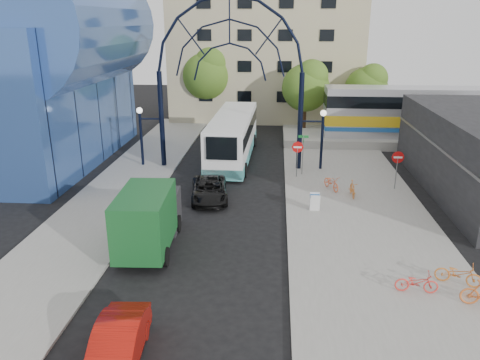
# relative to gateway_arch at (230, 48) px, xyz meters

# --- Properties ---
(ground) EXTENTS (120.00, 120.00, 0.00)m
(ground) POSITION_rel_gateway_arch_xyz_m (0.00, -14.00, -8.56)
(ground) COLOR black
(ground) RESTS_ON ground
(sidewalk_east) EXTENTS (8.00, 56.00, 0.12)m
(sidewalk_east) POSITION_rel_gateway_arch_xyz_m (8.00, -10.00, -8.50)
(sidewalk_east) COLOR gray
(sidewalk_east) RESTS_ON ground
(plaza_west) EXTENTS (5.00, 50.00, 0.12)m
(plaza_west) POSITION_rel_gateway_arch_xyz_m (-6.50, -8.00, -8.50)
(plaza_west) COLOR gray
(plaza_west) RESTS_ON ground
(gateway_arch) EXTENTS (13.64, 0.44, 12.10)m
(gateway_arch) POSITION_rel_gateway_arch_xyz_m (0.00, 0.00, 0.00)
(gateway_arch) COLOR black
(gateway_arch) RESTS_ON ground
(stop_sign) EXTENTS (0.80, 0.07, 2.50)m
(stop_sign) POSITION_rel_gateway_arch_xyz_m (4.80, -2.00, -6.56)
(stop_sign) COLOR slate
(stop_sign) RESTS_ON sidewalk_east
(do_not_enter_sign) EXTENTS (0.76, 0.07, 2.48)m
(do_not_enter_sign) POSITION_rel_gateway_arch_xyz_m (11.00, -4.00, -6.58)
(do_not_enter_sign) COLOR slate
(do_not_enter_sign) RESTS_ON sidewalk_east
(street_name_sign) EXTENTS (0.70, 0.70, 2.80)m
(street_name_sign) POSITION_rel_gateway_arch_xyz_m (5.20, -1.40, -6.43)
(street_name_sign) COLOR slate
(street_name_sign) RESTS_ON sidewalk_east
(sandwich_board) EXTENTS (0.55, 0.61, 0.99)m
(sandwich_board) POSITION_rel_gateway_arch_xyz_m (5.60, -8.02, -7.81)
(sandwich_board) COLOR white
(sandwich_board) RESTS_ON sidewalk_east
(transit_hall) EXTENTS (16.50, 18.00, 14.50)m
(transit_hall) POSITION_rel_gateway_arch_xyz_m (-15.30, 1.00, -1.86)
(transit_hall) COLOR #32549A
(transit_hall) RESTS_ON ground
(apartment_block) EXTENTS (20.00, 12.10, 14.00)m
(apartment_block) POSITION_rel_gateway_arch_xyz_m (2.00, 20.97, -1.55)
(apartment_block) COLOR #C0B685
(apartment_block) RESTS_ON ground
(train_platform) EXTENTS (32.00, 5.00, 0.80)m
(train_platform) POSITION_rel_gateway_arch_xyz_m (20.00, 8.00, -8.16)
(train_platform) COLOR gray
(train_platform) RESTS_ON ground
(train_car) EXTENTS (25.10, 3.05, 4.20)m
(train_car) POSITION_rel_gateway_arch_xyz_m (20.00, 8.00, -5.66)
(train_car) COLOR #B7B7BC
(train_car) RESTS_ON train_platform
(tree_north_a) EXTENTS (4.48, 4.48, 7.00)m
(tree_north_a) POSITION_rel_gateway_arch_xyz_m (6.12, 11.93, -3.95)
(tree_north_a) COLOR #382314
(tree_north_a) RESTS_ON ground
(tree_north_b) EXTENTS (5.12, 5.12, 8.00)m
(tree_north_b) POSITION_rel_gateway_arch_xyz_m (-3.88, 15.93, -3.29)
(tree_north_b) COLOR #382314
(tree_north_b) RESTS_ON ground
(tree_north_c) EXTENTS (4.16, 4.16, 6.50)m
(tree_north_c) POSITION_rel_gateway_arch_xyz_m (12.12, 13.93, -4.28)
(tree_north_c) COLOR #382314
(tree_north_c) RESTS_ON ground
(city_bus) EXTENTS (3.23, 12.68, 3.46)m
(city_bus) POSITION_rel_gateway_arch_xyz_m (-0.04, 2.59, -6.75)
(city_bus) COLOR white
(city_bus) RESTS_ON ground
(green_truck) EXTENTS (2.58, 6.14, 3.04)m
(green_truck) POSITION_rel_gateway_arch_xyz_m (-2.61, -12.92, -7.04)
(green_truck) COLOR black
(green_truck) RESTS_ON ground
(black_suv) EXTENTS (2.76, 4.86, 1.28)m
(black_suv) POSITION_rel_gateway_arch_xyz_m (-0.65, -6.49, -7.92)
(black_suv) COLOR black
(black_suv) RESTS_ON ground
(red_sedan) EXTENTS (1.72, 4.20, 1.35)m
(red_sedan) POSITION_rel_gateway_arch_xyz_m (-1.53, -21.07, -7.88)
(red_sedan) COLOR #A7120A
(red_sedan) RESTS_ON ground
(bike_near_a) EXTENTS (1.25, 1.83, 0.91)m
(bike_near_a) POSITION_rel_gateway_arch_xyz_m (6.92, -4.42, -7.98)
(bike_near_a) COLOR #FF6733
(bike_near_a) RESTS_ON sidewalk_east
(bike_near_b) EXTENTS (0.48, 1.61, 0.96)m
(bike_near_b) POSITION_rel_gateway_arch_xyz_m (8.06, -5.60, -7.95)
(bike_near_b) COLOR orange
(bike_near_b) RESTS_ON sidewalk_east
(bike_far_a) EXTENTS (1.91, 1.23, 0.95)m
(bike_far_a) POSITION_rel_gateway_arch_xyz_m (10.87, -15.52, -7.96)
(bike_far_a) COLOR orange
(bike_far_a) RESTS_ON sidewalk_east
(bike_far_c) EXTENTS (1.71, 0.69, 0.88)m
(bike_far_c) POSITION_rel_gateway_arch_xyz_m (9.01, -16.26, -8.00)
(bike_far_c) COLOR #EB382F
(bike_far_c) RESTS_ON sidewalk_east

